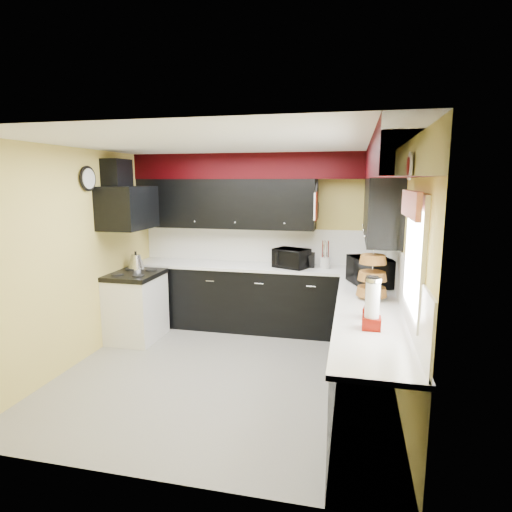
{
  "coord_description": "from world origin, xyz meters",
  "views": [
    {
      "loc": [
        1.31,
        -4.31,
        2.12
      ],
      "look_at": [
        0.16,
        0.76,
        1.21
      ],
      "focal_mm": 30.0,
      "sensor_mm": 36.0,
      "label": 1
    }
  ],
  "objects_px": {
    "toaster_oven": "(291,258)",
    "microwave": "(371,272)",
    "utensil_crock": "(325,263)",
    "knife_block": "(311,261)",
    "kettle": "(136,262)"
  },
  "relations": [
    {
      "from": "knife_block",
      "to": "toaster_oven",
      "type": "bearing_deg",
      "value": -169.21
    },
    {
      "from": "microwave",
      "to": "utensil_crock",
      "type": "bearing_deg",
      "value": 12.21
    },
    {
      "from": "knife_block",
      "to": "microwave",
      "type": "bearing_deg",
      "value": -50.31
    },
    {
      "from": "microwave",
      "to": "knife_block",
      "type": "xyz_separation_m",
      "value": [
        -0.76,
        0.86,
        -0.06
      ]
    },
    {
      "from": "microwave",
      "to": "kettle",
      "type": "relative_size",
      "value": 2.6
    },
    {
      "from": "microwave",
      "to": "knife_block",
      "type": "bearing_deg",
      "value": 19.75
    },
    {
      "from": "microwave",
      "to": "knife_block",
      "type": "relative_size",
      "value": 2.91
    },
    {
      "from": "microwave",
      "to": "kettle",
      "type": "distance_m",
      "value": 3.16
    },
    {
      "from": "utensil_crock",
      "to": "knife_block",
      "type": "relative_size",
      "value": 0.77
    },
    {
      "from": "toaster_oven",
      "to": "microwave",
      "type": "bearing_deg",
      "value": -13.51
    },
    {
      "from": "utensil_crock",
      "to": "knife_block",
      "type": "xyz_separation_m",
      "value": [
        -0.19,
        0.01,
        0.02
      ]
    },
    {
      "from": "microwave",
      "to": "kettle",
      "type": "height_order",
      "value": "microwave"
    },
    {
      "from": "microwave",
      "to": "knife_block",
      "type": "height_order",
      "value": "microwave"
    },
    {
      "from": "utensil_crock",
      "to": "toaster_oven",
      "type": "bearing_deg",
      "value": -173.07
    },
    {
      "from": "knife_block",
      "to": "kettle",
      "type": "bearing_deg",
      "value": -169.35
    }
  ]
}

